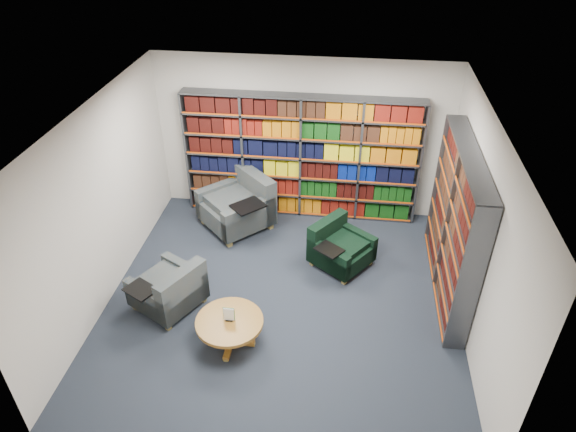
# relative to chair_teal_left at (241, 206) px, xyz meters

# --- Properties ---
(room_shell) EXTENTS (5.02, 5.02, 2.82)m
(room_shell) POSITION_rel_chair_teal_left_xyz_m (0.98, -1.81, 1.02)
(room_shell) COLOR black
(room_shell) RESTS_ON ground
(bookshelf_back) EXTENTS (4.00, 0.28, 2.20)m
(bookshelf_back) POSITION_rel_chair_teal_left_xyz_m (0.98, 0.53, 0.72)
(bookshelf_back) COLOR #47494F
(bookshelf_back) RESTS_ON ground
(bookshelf_right) EXTENTS (0.28, 2.50, 2.20)m
(bookshelf_right) POSITION_rel_chair_teal_left_xyz_m (3.32, -1.21, 0.72)
(bookshelf_right) COLOR #47494F
(bookshelf_right) RESTS_ON ground
(chair_teal_left) EXTENTS (1.45, 1.45, 0.93)m
(chair_teal_left) POSITION_rel_chair_teal_left_xyz_m (0.00, 0.00, 0.00)
(chair_teal_left) COLOR #031D38
(chair_teal_left) RESTS_ON ground
(chair_green_right) EXTENTS (1.10, 1.11, 0.72)m
(chair_green_right) POSITION_rel_chair_teal_left_xyz_m (1.72, -0.87, -0.09)
(chair_green_right) COLOR black
(chair_green_right) RESTS_ON ground
(chair_teal_front) EXTENTS (1.12, 1.12, 0.75)m
(chair_teal_front) POSITION_rel_chair_teal_left_xyz_m (-0.55, -2.19, -0.07)
(chair_teal_front) COLOR #031D38
(chair_teal_front) RESTS_ON ground
(coffee_table) EXTENTS (0.87, 0.87, 0.61)m
(coffee_table) POSITION_rel_chair_teal_left_xyz_m (0.42, -2.75, -0.05)
(coffee_table) COLOR olive
(coffee_table) RESTS_ON ground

